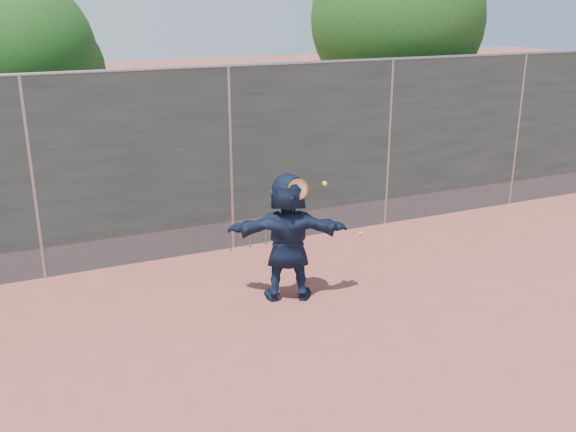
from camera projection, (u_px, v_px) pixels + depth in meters
name	position (u px, v px, depth m)	size (l,w,h in m)	color
ground	(331.00, 343.00, 7.80)	(80.00, 80.00, 0.00)	#9E4C42
player	(288.00, 237.00, 8.74)	(1.67, 0.53, 1.80)	#15213C
ball_ground	(360.00, 233.00, 11.37)	(0.07, 0.07, 0.07)	#DDEF35
fence	(231.00, 156.00, 10.32)	(20.00, 0.06, 3.03)	#38423D
swing_action	(300.00, 191.00, 8.37)	(0.57, 0.13, 0.51)	#CE5F13
tree_right	(403.00, 24.00, 13.48)	(3.78, 3.60, 5.39)	#382314
tree_left	(20.00, 61.00, 11.41)	(3.15, 3.00, 4.53)	#382314
weed_clump	(252.00, 240.00, 10.80)	(0.68, 0.07, 0.30)	#387226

